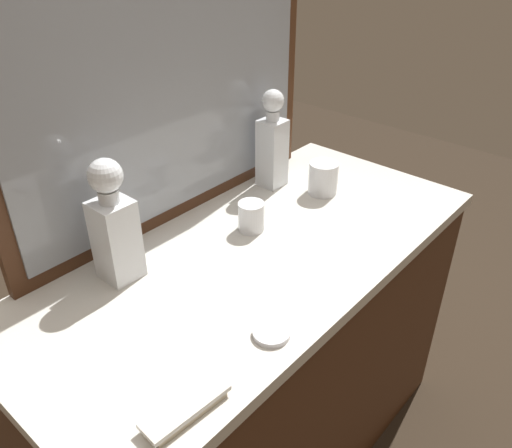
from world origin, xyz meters
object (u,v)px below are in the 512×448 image
(crystal_tumbler_right, at_px, (251,218))
(porcelain_dish, at_px, (271,333))
(crystal_tumbler_left, at_px, (323,179))
(crystal_decanter_far_right, at_px, (115,232))
(crystal_decanter_right, at_px, (272,148))
(silver_brush_far_right, at_px, (186,409))

(crystal_tumbler_right, bearing_deg, porcelain_dish, -132.67)
(crystal_tumbler_left, bearing_deg, crystal_tumbler_right, 175.36)
(crystal_tumbler_left, distance_m, porcelain_dish, 0.65)
(crystal_decanter_far_right, bearing_deg, crystal_decanter_right, 3.01)
(crystal_decanter_right, relative_size, porcelain_dish, 3.88)
(crystal_decanter_right, height_order, crystal_tumbler_left, crystal_decanter_right)
(crystal_decanter_far_right, relative_size, porcelain_dish, 3.88)
(crystal_tumbler_left, height_order, crystal_tumbler_right, crystal_tumbler_left)
(crystal_decanter_right, relative_size, crystal_tumbler_right, 3.73)
(silver_brush_far_right, bearing_deg, porcelain_dish, 2.45)
(crystal_decanter_right, xyz_separation_m, porcelain_dish, (-0.52, -0.43, -0.12))
(crystal_tumbler_left, bearing_deg, crystal_decanter_far_right, 169.51)
(crystal_tumbler_left, distance_m, crystal_tumbler_right, 0.30)
(crystal_decanter_right, bearing_deg, crystal_tumbler_right, -151.98)
(crystal_decanter_far_right, height_order, porcelain_dish, crystal_decanter_far_right)
(crystal_tumbler_right, bearing_deg, crystal_decanter_right, 28.02)
(silver_brush_far_right, bearing_deg, crystal_tumbler_left, 19.21)
(crystal_decanter_far_right, distance_m, porcelain_dish, 0.43)
(crystal_tumbler_right, distance_m, porcelain_dish, 0.41)
(silver_brush_far_right, bearing_deg, crystal_tumbler_right, 30.78)
(silver_brush_far_right, xyz_separation_m, porcelain_dish, (0.25, 0.01, -0.01))
(porcelain_dish, bearing_deg, crystal_tumbler_left, 25.56)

